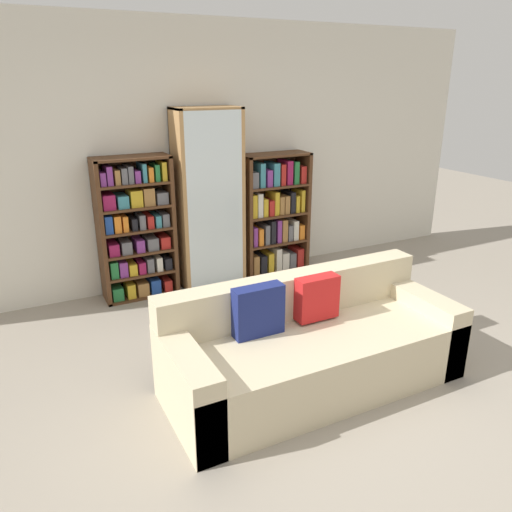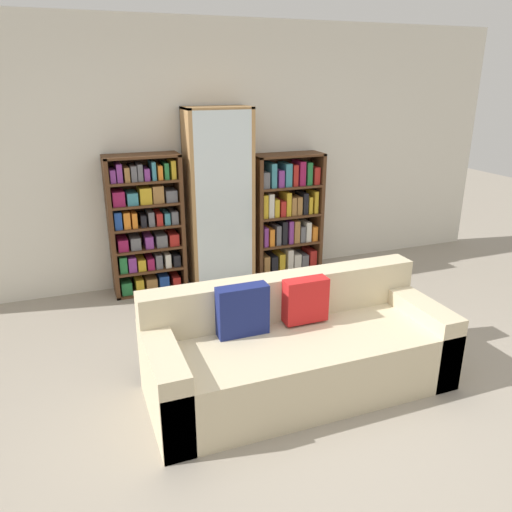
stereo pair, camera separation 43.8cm
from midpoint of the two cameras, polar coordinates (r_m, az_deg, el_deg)
The scene contains 7 objects.
ground_plane at distance 3.56m, azimuth 11.04°, elevation -17.44°, with size 16.00×16.00×0.00m, color gray.
wall_back at distance 5.38m, azimuth -3.46°, elevation 11.35°, with size 7.10×0.06×2.70m.
couch at distance 3.66m, azimuth 8.23°, elevation -10.81°, with size 2.14×0.85×0.80m.
bookshelf_left at distance 5.16m, azimuth -10.15°, elevation 3.38°, with size 0.74×0.32×1.43m.
display_cabinet at distance 5.28m, azimuth -1.87°, elevation 6.54°, with size 0.68×0.36×1.86m.
bookshelf_right at distance 5.66m, azimuth 5.76°, elevation 4.50°, with size 0.78×0.32×1.35m.
wine_bottle at distance 4.47m, azimuth 10.69°, elevation -6.83°, with size 0.09×0.09×0.39m.
Camera 2 is at (-1.40, -2.45, 2.13)m, focal length 35.00 mm.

